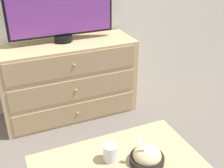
% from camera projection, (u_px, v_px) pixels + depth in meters
% --- Properties ---
extents(ground_plane, '(12.00, 12.00, 0.00)m').
position_uv_depth(ground_plane, '(61.00, 101.00, 2.98)').
color(ground_plane, '#70665B').
extents(dresser, '(1.22, 0.45, 0.71)m').
position_uv_depth(dresser, '(69.00, 80.00, 2.63)').
color(dresser, tan).
rests_on(dresser, ground_plane).
extents(tv, '(0.93, 0.16, 0.62)m').
position_uv_depth(tv, '(61.00, 5.00, 2.37)').
color(tv, black).
rests_on(tv, dresser).
extents(takeout_bowl, '(0.20, 0.20, 0.17)m').
position_uv_depth(takeout_bowl, '(147.00, 157.00, 1.59)').
color(takeout_bowl, black).
rests_on(takeout_bowl, coffee_table).
extents(drink_cup, '(0.08, 0.08, 0.10)m').
position_uv_depth(drink_cup, '(110.00, 153.00, 1.61)').
color(drink_cup, beige).
rests_on(drink_cup, coffee_table).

